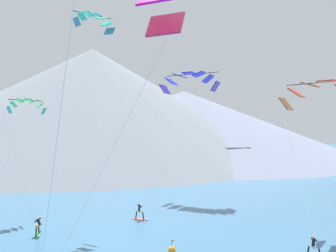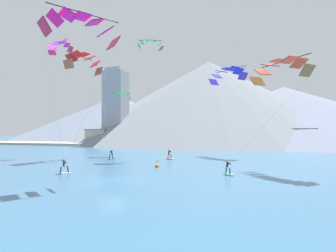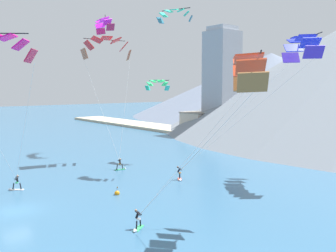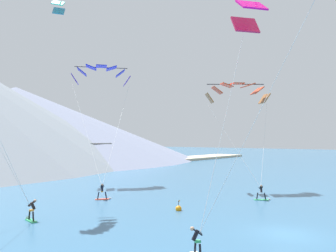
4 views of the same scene
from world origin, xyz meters
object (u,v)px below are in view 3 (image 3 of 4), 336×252
at_px(kitesurfer_near_trail, 15,185).
at_px(kitesurfer_far_left, 180,176).
at_px(kitesurfer_mid_center, 121,166).
at_px(parafoil_kite_near_lead, 248,69).
at_px(parafoil_kite_mid_center, 107,46).
at_px(parafoil_kite_distant_low_drift, 157,84).
at_px(parafoil_kite_distant_mid_solo, 175,14).
at_px(parafoil_kite_far_left, 301,46).
at_px(parafoil_kite_distant_high_outer, 104,24).
at_px(race_marker_buoy, 117,193).
at_px(kitesurfer_near_lead, 137,224).

xyz_separation_m(kitesurfer_near_trail, kitesurfer_far_left, (8.06, 17.27, 0.02)).
bearing_deg(kitesurfer_mid_center, parafoil_kite_near_lead, -10.40).
bearing_deg(parafoil_kite_mid_center, kitesurfer_mid_center, -15.30).
height_order(parafoil_kite_mid_center, parafoil_kite_distant_low_drift, parafoil_kite_mid_center).
xyz_separation_m(parafoil_kite_distant_low_drift, parafoil_kite_distant_mid_solo, (7.16, -2.46, 9.15)).
distance_m(kitesurfer_far_left, parafoil_kite_near_lead, 21.64).
xyz_separation_m(parafoil_kite_near_lead, parafoil_kite_distant_low_drift, (-28.05, 12.83, -0.82)).
xyz_separation_m(kitesurfer_mid_center, parafoil_kite_far_left, (18.44, 14.05, 15.88)).
relative_size(parafoil_kite_far_left, parafoil_kite_distant_high_outer, 2.51).
bearing_deg(race_marker_buoy, parafoil_kite_distant_mid_solo, 113.02).
xyz_separation_m(parafoil_kite_distant_low_drift, race_marker_buoy, (12.45, -14.91, -11.83)).
bearing_deg(race_marker_buoy, kitesurfer_near_lead, -22.16).
bearing_deg(parafoil_kite_distant_mid_solo, parafoil_kite_mid_center, -161.91).
height_order(kitesurfer_mid_center, parafoil_kite_mid_center, parafoil_kite_mid_center).
height_order(kitesurfer_near_lead, kitesurfer_near_trail, kitesurfer_near_trail).
distance_m(kitesurfer_far_left, parafoil_kite_far_left, 21.53).
relative_size(parafoil_kite_mid_center, parafoil_kite_distant_low_drift, 4.34).
bearing_deg(parafoil_kite_near_lead, parafoil_kite_far_left, 111.31).
distance_m(kitesurfer_near_lead, kitesurfer_mid_center, 22.43).
bearing_deg(kitesurfer_mid_center, parafoil_kite_distant_high_outer, 157.96).
bearing_deg(parafoil_kite_far_left, parafoil_kite_mid_center, -154.17).
distance_m(parafoil_kite_near_lead, race_marker_buoy, 20.19).
relative_size(kitesurfer_mid_center, parafoil_kite_near_lead, 0.14).
bearing_deg(parafoil_kite_distant_mid_solo, kitesurfer_near_lead, -47.74).
bearing_deg(parafoil_kite_mid_center, parafoil_kite_distant_low_drift, 54.47).
height_order(parafoil_kite_near_lead, parafoil_kite_mid_center, parafoil_kite_mid_center).
bearing_deg(kitesurfer_near_trail, kitesurfer_mid_center, 95.58).
relative_size(parafoil_kite_far_left, parafoil_kite_distant_low_drift, 3.96).
height_order(kitesurfer_far_left, race_marker_buoy, kitesurfer_far_left).
bearing_deg(kitesurfer_near_trail, parafoil_kite_mid_center, 116.33).
bearing_deg(parafoil_kite_distant_mid_solo, kitesurfer_far_left, -33.74).
bearing_deg(parafoil_kite_distant_mid_solo, parafoil_kite_distant_low_drift, 161.05).
relative_size(kitesurfer_mid_center, parafoil_kite_distant_low_drift, 0.44).
xyz_separation_m(kitesurfer_far_left, parafoil_kite_distant_low_drift, (-11.78, 5.55, 11.45)).
relative_size(kitesurfer_mid_center, parafoil_kite_mid_center, 0.10).
bearing_deg(parafoil_kite_near_lead, parafoil_kite_distant_high_outer, 165.10).
relative_size(kitesurfer_far_left, parafoil_kite_mid_center, 0.10).
distance_m(kitesurfer_far_left, parafoil_kite_distant_mid_solo, 21.33).
xyz_separation_m(parafoil_kite_mid_center, parafoil_kite_distant_high_outer, (-8.60, 4.37, 4.88)).
distance_m(parafoil_kite_distant_low_drift, race_marker_buoy, 22.74).
distance_m(kitesurfer_near_trail, parafoil_kite_distant_high_outer, 34.72).
height_order(kitesurfer_near_lead, parafoil_kite_distant_low_drift, parafoil_kite_distant_low_drift).
height_order(kitesurfer_near_trail, parafoil_kite_distant_high_outer, parafoil_kite_distant_high_outer).
distance_m(kitesurfer_near_trail, parafoil_kite_distant_low_drift, 25.81).
xyz_separation_m(kitesurfer_near_lead, parafoil_kite_mid_center, (-26.48, 12.54, 17.19)).
bearing_deg(kitesurfer_far_left, parafoil_kite_mid_center, -177.50).
height_order(kitesurfer_near_trail, parafoil_kite_distant_low_drift, parafoil_kite_distant_low_drift).
bearing_deg(kitesurfer_near_lead, parafoil_kite_mid_center, 154.66).
bearing_deg(kitesurfer_far_left, parafoil_kite_distant_high_outer, 171.63).
height_order(parafoil_kite_distant_high_outer, parafoil_kite_distant_low_drift, parafoil_kite_distant_high_outer).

